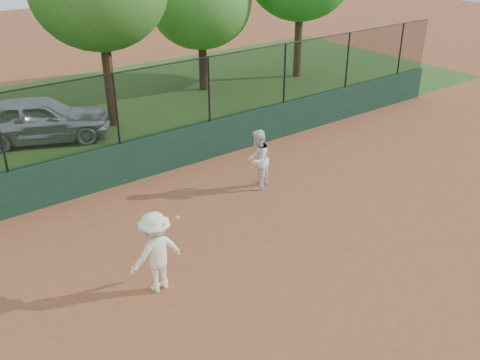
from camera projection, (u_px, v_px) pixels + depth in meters
ground at (272, 278)px, 11.29m from camera, size 80.00×80.00×0.00m
back_wall at (138, 159)px, 15.31m from camera, size 26.00×0.20×1.20m
grass_strip at (65, 121)px, 19.87m from camera, size 36.00×12.00×0.01m
parked_car at (40, 119)px, 17.83m from camera, size 4.88×3.44×1.54m
player_second at (258, 160)px, 14.67m from camera, size 1.04×0.98×1.70m
player_main at (156, 252)px, 10.61m from camera, size 1.15×0.71×1.75m
fence_assembly at (132, 105)px, 14.57m from camera, size 26.00×0.06×2.00m
tree_3 at (201, 3)px, 21.89m from camera, size 4.35×3.95×5.53m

